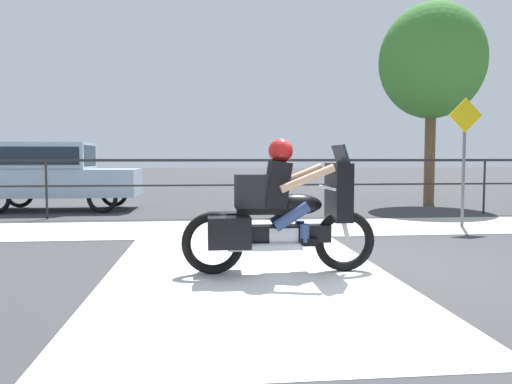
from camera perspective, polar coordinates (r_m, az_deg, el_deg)
The scene contains 8 objects.
ground_plane at distance 6.44m, azimuth 8.88°, elevation -8.28°, with size 120.00×120.00×0.00m, color #38383A.
sidewalk_band at distance 9.72m, azimuth 3.77°, elevation -4.07°, with size 44.00×2.40×0.01m, color #B7B2A8.
crosswalk_band at distance 6.06m, azimuth -1.02°, elevation -8.97°, with size 3.28×6.00×0.01m, color silver.
fence_railing at distance 11.51m, azimuth 2.21°, elevation 2.37°, with size 36.00×0.05×1.33m.
motorcycle at distance 5.86m, azimuth 2.74°, elevation -2.36°, with size 2.30×0.76×1.58m.
parked_car at distance 13.85m, azimuth -22.07°, elevation 2.13°, with size 4.06×1.74×1.74m.
street_sign at distance 10.54m, azimuth 22.71°, elevation 4.73°, with size 0.67×0.06×2.51m.
tree_behind_sign at distance 15.53m, azimuth 19.47°, elevation 13.88°, with size 2.97×2.97×5.75m.
Camera 1 is at (-1.61, -6.09, 1.36)m, focal length 35.00 mm.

